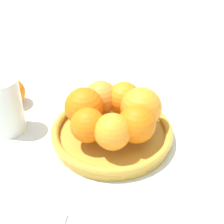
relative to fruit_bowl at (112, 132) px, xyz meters
The scene contains 5 objects.
ground_plane 0.02m from the fruit_bowl, ahead, with size 4.00×4.00×0.00m, color silver.
fruit_bowl is the anchor object (origin of this frame).
orange_pile 0.05m from the fruit_bowl, 24.28° to the left, with size 0.19×0.19×0.08m.
stray_orange 0.27m from the fruit_bowl, 144.94° to the left, with size 0.07×0.07×0.07m, color orange.
drinking_glass 0.23m from the fruit_bowl, 164.89° to the left, with size 0.07×0.07×0.12m, color silver.
Camera 1 is at (-0.07, -0.50, 0.43)m, focal length 50.00 mm.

